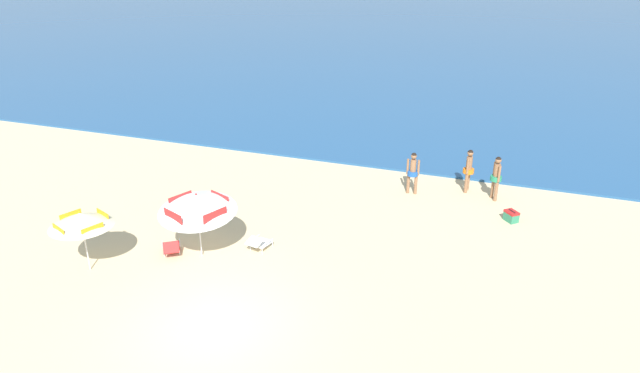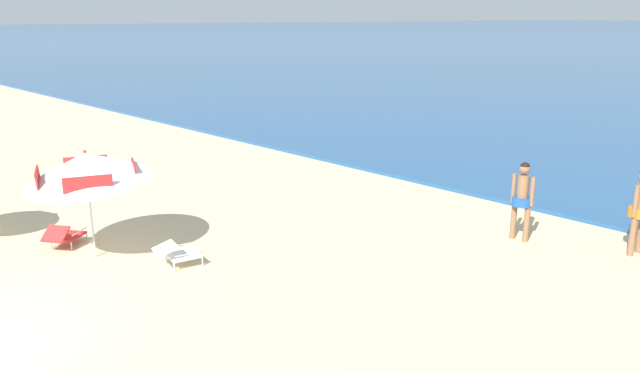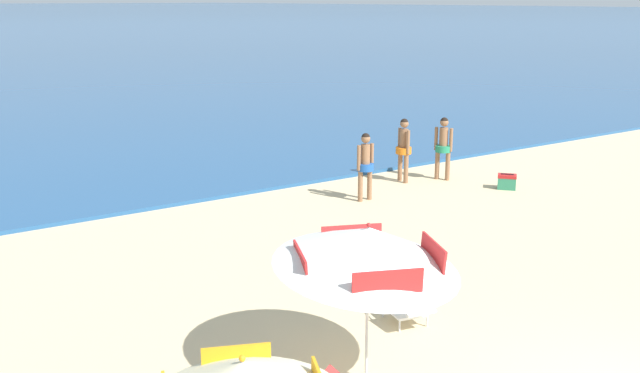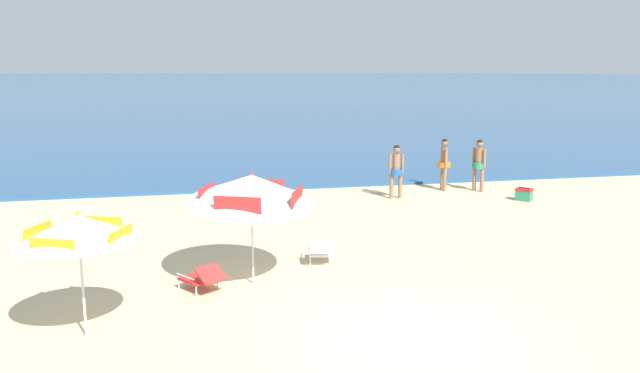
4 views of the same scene
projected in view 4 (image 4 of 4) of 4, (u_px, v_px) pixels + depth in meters
ground_plane at (413, 337)px, 9.69m from camera, size 800.00×800.00×0.00m
ocean_water at (187, 76)px, 405.33m from camera, size 800.00×800.00×0.10m
beach_umbrella_striped_main at (251, 189)px, 11.79m from camera, size 3.11×3.14×2.32m
beach_umbrella_striped_second at (78, 229)px, 9.39m from camera, size 2.17×2.18×2.03m
lounge_chair_under_umbrella at (322, 251)px, 13.36m from camera, size 0.70×0.95×0.50m
lounge_chair_beside_umbrella at (202, 277)px, 11.67m from camera, size 0.94×1.03×0.53m
person_standing_near_shore at (479, 162)px, 21.17m from camera, size 0.44×0.48×1.79m
person_standing_beside at (396, 168)px, 20.00m from camera, size 0.52×0.43×1.75m
person_wading_in at (444, 161)px, 21.36m from camera, size 0.44×0.53×1.80m
cooler_box at (524, 194)px, 19.79m from camera, size 0.59×0.60×0.43m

